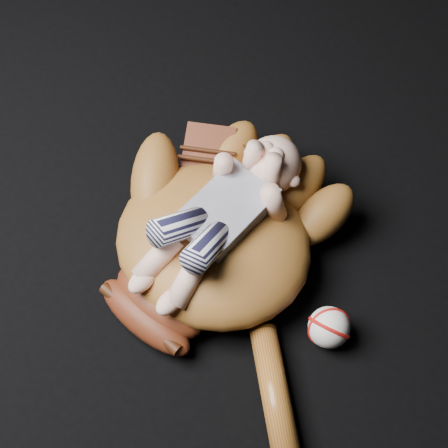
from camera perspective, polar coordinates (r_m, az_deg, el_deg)
name	(u,v)px	position (r m, az deg, el deg)	size (l,w,h in m)	color
baseball_glove	(213,237)	(1.15, -0.93, -1.07)	(0.42, 0.48, 0.15)	brown
newborn_baby	(215,218)	(1.10, -0.76, 0.47)	(0.17, 0.37, 0.15)	#EEB399
baseball	(329,327)	(1.13, 8.72, -8.49)	(0.07, 0.07, 0.07)	white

